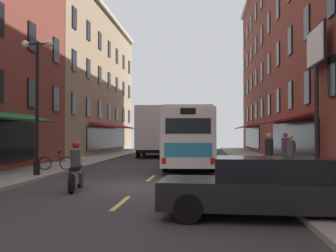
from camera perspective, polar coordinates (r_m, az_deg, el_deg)
ground_plane at (r=15.19m, az=-3.80°, el=-8.53°), size 34.80×80.00×0.10m
lane_centre_dashes at (r=14.94m, az=-3.95°, el=-8.45°), size 0.14×73.90×0.01m
sidewalk_right at (r=15.42m, az=18.63°, el=-7.91°), size 3.00×80.00×0.14m
billboard_sign at (r=18.92m, az=19.67°, el=8.10°), size 0.40×2.71×6.33m
transit_bus at (r=24.44m, az=2.91°, el=-1.54°), size 2.88×11.44×3.31m
box_truck at (r=35.12m, az=-1.98°, el=-0.79°), size 2.67×7.32×4.15m
sedan_near at (r=9.79m, az=13.39°, el=-8.18°), size 4.82×2.18×1.38m
sedan_mid at (r=45.41m, az=-0.57°, el=-2.63°), size 2.02×4.65×1.41m
motorcycle_rider at (r=14.42m, az=-12.51°, el=-5.87°), size 0.64×2.07×1.66m
bicycle_near at (r=21.43m, az=-15.15°, el=-4.85°), size 1.70×0.48×0.91m
pedestrian_near at (r=18.78m, az=16.48°, el=-3.63°), size 0.46×0.52×1.76m
pedestrian_mid at (r=18.25m, az=13.69°, el=-3.69°), size 0.36×0.36×1.82m
pedestrian_far at (r=21.60m, az=15.79°, el=-3.24°), size 0.36×0.36×1.84m
street_lamp_twin at (r=18.95m, az=-17.51°, el=3.36°), size 1.42×0.32×5.87m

